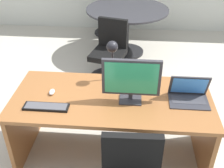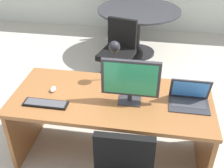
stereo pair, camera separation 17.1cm
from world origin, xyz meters
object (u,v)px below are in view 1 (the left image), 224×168
Objects in this scene: meeting_table at (127,20)px; monitor at (131,79)px; meeting_chair_far at (109,56)px; meeting_chair_near at (109,18)px; desk_lamp at (112,52)px; desk at (112,112)px; keyboard at (46,107)px; laptop at (189,92)px; mouse at (52,92)px.

monitor is at bearing -87.24° from meeting_table.
meeting_chair_near is at bearing 95.44° from meeting_chair_far.
monitor is 0.39m from desk_lamp.
desk_lamp is (-0.02, 0.25, 0.52)m from desk.
monitor is at bearing -78.11° from meeting_chair_far.
desk_lamp reaches higher than monitor.
meeting_chair_far is at bearing 77.86° from keyboard.
mouse is (-1.26, -0.02, -0.05)m from laptop.
desk is 4.30× the size of desk_lamp.
monitor is 1.29× the size of keyboard.
monitor reaches higher than desk.
laptop is 4.01× the size of mouse.
meeting_chair_far is at bearing 76.01° from mouse.
desk_lamp reaches higher than meeting_chair_near.
keyboard is 0.46× the size of meeting_chair_near.
desk_lamp reaches higher than laptop.
desk is at bearing 154.04° from monitor.
keyboard is (-0.55, -0.25, 0.22)m from desk.
mouse is at bearing 176.38° from monitor.
keyboard is at bearing -136.96° from desk_lamp.
meeting_chair_near is (0.23, 3.24, -0.42)m from mouse.
laptop is 2.51m from meeting_table.
meeting_chair_near is at bearing 107.63° from laptop.
desk_lamp is (-0.71, 0.26, 0.24)m from laptop.
meeting_chair_near reaches higher than meeting_table.
desk_lamp reaches higher than meeting_table.
laptop is at bearing -1.04° from desk.
meeting_chair_near is at bearing 115.35° from meeting_table.
keyboard is 0.22m from mouse.
meeting_table is (-0.64, 2.41, -0.21)m from laptop.
laptop is 0.26× the size of meeting_table.
monitor is 0.55m from laptop.
keyboard is 3.49m from meeting_chair_near.
desk is 3.63× the size of monitor.
meeting_table is 0.93m from meeting_chair_near.
laptop is (0.69, -0.01, 0.28)m from desk.
laptop is 1.26m from mouse.
desk is 4.67× the size of keyboard.
meeting_chair_near is 1.67m from meeting_chair_far.
desk is 3.22m from meeting_chair_near.
mouse is at bearing -178.86° from laptop.
desk is 2.17× the size of meeting_chair_near.
desk is 21.16× the size of mouse.
meeting_chair_far is (0.39, 1.58, -0.41)m from mouse.
desk is at bearing -91.26° from meeting_table.
mouse is 2.52m from meeting_table.
desk is at bearing -85.54° from desk_lamp.
mouse is (-0.73, 0.05, -0.21)m from monitor.
keyboard is 0.92× the size of desk_lamp.
meeting_table is (-0.12, 2.48, -0.37)m from monitor.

